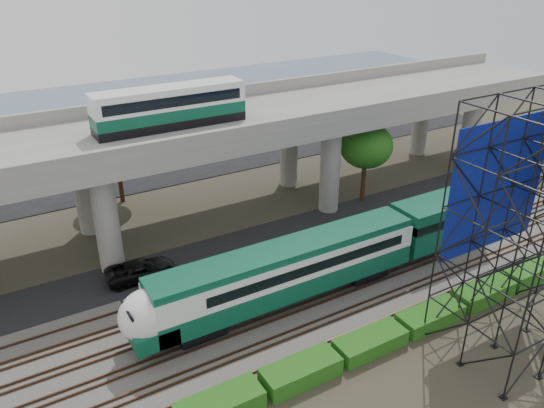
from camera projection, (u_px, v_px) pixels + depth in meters
ground at (316, 316)px, 35.11m from camera, size 140.00×140.00×0.00m
ballast_bed at (299, 299)px, 36.62m from camera, size 90.00×12.00×0.20m
service_road at (243, 246)px, 43.25m from camera, size 90.00×5.00×0.08m
parking_lot at (149, 158)px, 61.51m from camera, size 90.00×18.00×0.08m
harbor_water at (101, 112)px, 78.61m from camera, size 140.00×40.00×0.03m
rail_tracks at (299, 297)px, 36.54m from camera, size 90.00×9.52×0.16m
commuter_train at (315, 261)px, 35.93m from camera, size 29.30×3.06×4.30m
overpass at (207, 133)px, 43.85m from camera, size 80.00×12.00×12.40m
scaffold_tower at (536, 234)px, 29.85m from camera, size 9.36×6.36×15.00m
hedge_strip at (370, 342)px, 31.98m from camera, size 34.60×1.80×1.20m
trees at (158, 172)px, 43.12m from camera, size 40.94×16.94×7.69m
suv at (141, 270)px, 38.71m from camera, size 5.24×2.72×1.41m
parked_cars at (164, 152)px, 61.49m from camera, size 34.31×9.25×1.28m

